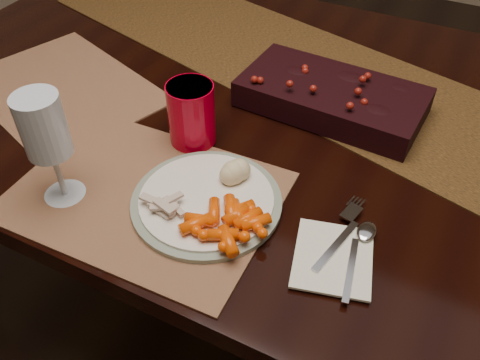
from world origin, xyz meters
The scene contains 15 objects.
floor centered at (0.00, 0.00, 0.00)m, with size 5.00×5.00×0.00m, color black.
dining_table centered at (0.00, 0.00, 0.38)m, with size 1.80×1.00×0.75m, color black.
table_runner centered at (0.05, 0.12, 0.75)m, with size 1.67×0.34×0.00m, color #4E2A0C.
centerpiece centered at (0.03, 0.03, 0.79)m, with size 0.35×0.18×0.07m, color black, non-canonical shape.
placemat_main centered at (-0.16, -0.33, 0.75)m, with size 0.42×0.31×0.00m, color brown.
placemat_second centered at (-0.50, -0.15, 0.75)m, with size 0.40×0.30×0.00m, color #8A6149.
dinner_plate centered at (-0.06, -0.31, 0.76)m, with size 0.24×0.24×0.01m, color white.
baby_carrots centered at (0.00, -0.35, 0.78)m, with size 0.12×0.10×0.02m, color #F34A03, non-canonical shape.
mashed_potatoes centered at (-0.03, -0.24, 0.79)m, with size 0.07×0.07×0.04m, color tan, non-canonical shape.
turkey_shreds centered at (-0.11, -0.36, 0.78)m, with size 0.07×0.06×0.02m, color #A2948A, non-canonical shape.
napkin centered at (0.16, -0.32, 0.76)m, with size 0.11×0.13×0.00m, color white.
fork centered at (0.15, -0.29, 0.76)m, with size 0.02×0.15×0.00m, color white, non-canonical shape.
spoon centered at (0.19, -0.31, 0.76)m, with size 0.03×0.14×0.00m, color silver, non-canonical shape.
red_cup centered at (-0.16, -0.18, 0.81)m, with size 0.08×0.08×0.12m, color #B00018.
wine_glass centered at (-0.28, -0.39, 0.85)m, with size 0.07×0.07×0.19m, color #B6BBC2, non-canonical shape.
Camera 1 is at (0.24, -0.79, 1.34)m, focal length 38.00 mm.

